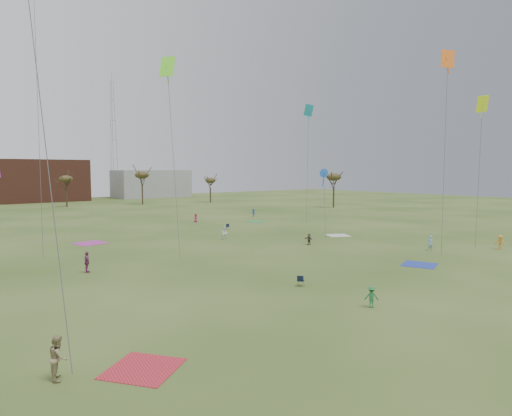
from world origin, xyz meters
TOP-DOWN VIEW (x-y plane):
  - ground at (0.00, 0.00)m, footprint 260.00×260.00m
  - flyer_near_center at (-1.94, -2.60)m, footprint 1.02×1.02m
  - spectator_fore_b at (-20.85, -0.40)m, footprint 0.98×1.11m
  - spectator_fore_c at (12.51, 17.40)m, footprint 0.42×1.27m
  - flyer_mid_b at (27.45, 1.66)m, footprint 0.85×1.17m
  - flyer_mid_c at (20.28, 6.10)m, footprint 0.74×0.62m
  - spectator_mid_d at (-13.28, 19.24)m, footprint 0.52×1.12m
  - spectator_mid_e at (6.90, 27.15)m, footprint 1.02×0.99m
  - flyer_far_b at (14.08, 46.43)m, footprint 0.86×0.73m
  - flyer_far_c at (27.95, 47.79)m, footprint 0.65×1.02m
  - blanket_red at (-17.60, -1.78)m, footprint 4.21×4.21m
  - blanket_blue at (12.58, 2.73)m, footprint 3.85×3.85m
  - blanket_cream at (21.18, 20.33)m, footprint 3.92×3.92m
  - blanket_plum at (-7.78, 35.10)m, footprint 3.92×3.92m
  - blanket_olive at (22.57, 40.34)m, footprint 4.08×4.08m
  - camp_chair_center at (-1.77, 4.20)m, footprint 0.73×0.72m
  - camp_chair_right at (12.68, 34.89)m, footprint 0.73×0.71m
  - kites_aloft at (-6.41, 18.34)m, footprint 47.70×55.17m
  - tree_line at (-2.85, 79.12)m, footprint 117.44×49.32m
  - building_brick at (5.00, 120.00)m, footprint 26.00×16.00m
  - building_grey at (40.00, 118.00)m, footprint 24.00×12.00m
  - radio_tower at (30.00, 125.00)m, footprint 1.51×1.72m

SIDE VIEW (x-z plane):
  - ground at x=0.00m, z-range 0.00..0.00m
  - blanket_red at x=-17.60m, z-range -0.01..0.02m
  - blanket_blue at x=12.58m, z-range -0.01..0.02m
  - blanket_cream at x=21.18m, z-range -0.01..0.02m
  - blanket_plum at x=-7.78m, z-range -0.01..0.02m
  - blanket_olive at x=22.57m, z-range -0.01..0.02m
  - camp_chair_center at x=-1.77m, z-range -0.18..0.69m
  - camp_chair_right at x=12.68m, z-range -0.18..0.69m
  - spectator_fore_c at x=12.51m, z-range 0.00..1.36m
  - flyer_near_center at x=-1.94m, z-range 0.00..1.41m
  - flyer_far_c at x=27.95m, z-range 0.00..1.49m
  - flyer_far_b at x=14.08m, z-range 0.00..1.49m
  - flyer_mid_b at x=27.45m, z-range 0.00..1.63m
  - spectator_mid_e at x=6.90m, z-range 0.00..1.65m
  - flyer_mid_c at x=20.28m, z-range 0.00..1.72m
  - spectator_mid_d at x=-13.28m, z-range 0.00..1.88m
  - spectator_fore_b at x=-20.85m, z-range 0.00..1.92m
  - building_grey at x=40.00m, z-range 0.00..9.00m
  - building_brick at x=5.00m, z-range 0.00..12.00m
  - tree_line at x=-2.85m, z-range 2.63..11.54m
  - kites_aloft at x=-6.41m, z-range 5.31..33.10m
  - radio_tower at x=30.00m, z-range -1.29..39.71m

